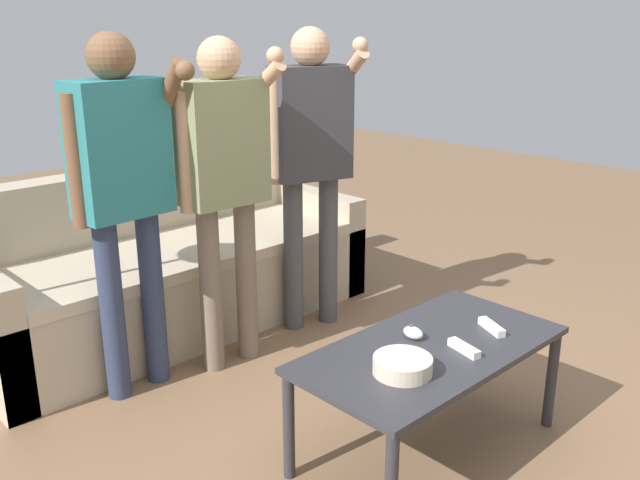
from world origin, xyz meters
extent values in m
plane|color=brown|center=(0.00, 0.00, 0.00)|extent=(12.00, 12.00, 0.00)
cube|color=#B7A88E|center=(0.06, 1.48, 0.21)|extent=(2.19, 0.84, 0.42)
cube|color=#C6B59A|center=(0.06, 1.41, 0.45)|extent=(1.91, 0.72, 0.06)
cube|color=#B7A88E|center=(0.06, 1.81, 0.64)|extent=(2.19, 0.18, 0.43)
cube|color=#B7A88E|center=(1.09, 1.48, 0.30)|extent=(0.14, 0.84, 0.60)
cube|color=#2D2D33|center=(0.13, -0.23, 0.44)|extent=(1.08, 0.56, 0.03)
cylinder|color=#2D2D33|center=(0.63, -0.48, 0.21)|extent=(0.04, 0.04, 0.43)
cylinder|color=#2D2D33|center=(-0.38, 0.02, 0.21)|extent=(0.04, 0.04, 0.43)
cylinder|color=#2D2D33|center=(0.63, 0.02, 0.21)|extent=(0.04, 0.04, 0.43)
cylinder|color=beige|center=(-0.11, -0.29, 0.48)|extent=(0.21, 0.21, 0.06)
ellipsoid|color=white|center=(0.13, -0.14, 0.48)|extent=(0.06, 0.09, 0.05)
cylinder|color=#4C4C51|center=(0.13, -0.13, 0.50)|extent=(0.02, 0.02, 0.01)
cylinder|color=#2D3856|center=(-0.55, 0.99, 0.42)|extent=(0.10, 0.10, 0.83)
cylinder|color=#2D3856|center=(-0.35, 1.00, 0.42)|extent=(0.10, 0.10, 0.83)
cube|color=#28757A|center=(-0.45, 1.00, 1.12)|extent=(0.41, 0.23, 0.57)
sphere|color=brown|center=(-0.45, 1.00, 1.50)|extent=(0.20, 0.20, 0.20)
cylinder|color=brown|center=(-0.65, 0.99, 1.09)|extent=(0.07, 0.07, 0.54)
cylinder|color=#28757A|center=(-0.25, 1.01, 1.23)|extent=(0.07, 0.07, 0.27)
cylinder|color=brown|center=(-0.25, 0.90, 1.36)|extent=(0.08, 0.21, 0.26)
sphere|color=brown|center=(-0.24, 0.79, 1.44)|extent=(0.08, 0.08, 0.08)
cylinder|color=#756656|center=(-0.09, 0.91, 0.41)|extent=(0.10, 0.10, 0.82)
cylinder|color=#756656|center=(0.11, 0.90, 0.41)|extent=(0.10, 0.10, 0.82)
cube|color=gray|center=(0.01, 0.90, 1.10)|extent=(0.40, 0.23, 0.56)
sphere|color=tan|center=(0.01, 0.90, 1.47)|extent=(0.20, 0.20, 0.20)
cylinder|color=tan|center=(-0.18, 0.92, 1.08)|extent=(0.07, 0.07, 0.53)
cylinder|color=gray|center=(0.21, 0.89, 1.21)|extent=(0.07, 0.07, 0.27)
cylinder|color=tan|center=(0.20, 0.82, 1.38)|extent=(0.08, 0.26, 0.20)
sphere|color=tan|center=(0.20, 0.74, 1.49)|extent=(0.08, 0.08, 0.08)
cylinder|color=#47474C|center=(0.51, 0.99, 0.42)|extent=(0.10, 0.10, 0.84)
cylinder|color=#47474C|center=(0.71, 0.93, 0.42)|extent=(0.10, 0.10, 0.84)
cube|color=#38383D|center=(0.61, 0.96, 1.13)|extent=(0.44, 0.32, 0.58)
sphere|color=tan|center=(0.61, 0.96, 1.50)|extent=(0.20, 0.20, 0.20)
cylinder|color=tan|center=(0.42, 1.02, 1.10)|extent=(0.07, 0.07, 0.55)
cylinder|color=#38383D|center=(0.80, 0.90, 1.24)|extent=(0.07, 0.07, 0.27)
cylinder|color=tan|center=(0.78, 0.83, 1.40)|extent=(0.14, 0.27, 0.21)
sphere|color=tan|center=(0.75, 0.75, 1.52)|extent=(0.08, 0.08, 0.08)
cube|color=white|center=(0.41, -0.31, 0.47)|extent=(0.10, 0.15, 0.03)
cylinder|color=silver|center=(0.42, -0.29, 0.49)|extent=(0.01, 0.01, 0.00)
cube|color=silver|center=(0.39, -0.35, 0.49)|extent=(0.02, 0.02, 0.00)
cube|color=white|center=(0.18, -0.34, 0.47)|extent=(0.07, 0.15, 0.03)
cylinder|color=silver|center=(0.18, -0.32, 0.49)|extent=(0.01, 0.01, 0.00)
cube|color=silver|center=(0.17, -0.39, 0.49)|extent=(0.02, 0.02, 0.00)
camera|label=1|loc=(-1.82, -1.66, 1.65)|focal=38.85mm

